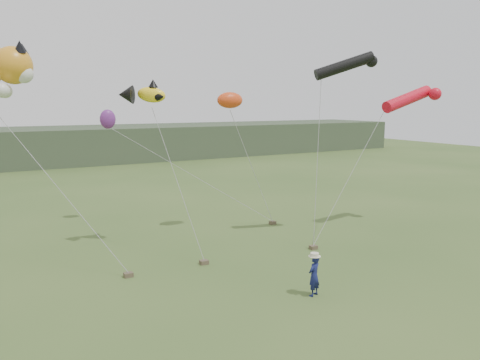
% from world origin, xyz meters
% --- Properties ---
extents(ground, '(120.00, 120.00, 0.00)m').
position_xyz_m(ground, '(0.00, 0.00, 0.00)').
color(ground, '#385123').
rests_on(ground, ground).
extents(headland, '(90.00, 13.00, 4.00)m').
position_xyz_m(headland, '(-3.11, 44.69, 1.92)').
color(headland, '#2D3D28').
rests_on(headland, ground).
extents(festival_attendant, '(0.64, 0.54, 1.51)m').
position_xyz_m(festival_attendant, '(0.37, -0.14, 0.76)').
color(festival_attendant, '#141A4E').
rests_on(festival_attendant, ground).
extents(sandbag_anchors, '(14.98, 6.56, 0.18)m').
position_xyz_m(sandbag_anchors, '(-1.64, 5.13, 0.09)').
color(sandbag_anchors, brown).
rests_on(sandbag_anchors, ground).
extents(fish_kite, '(2.35, 1.54, 1.12)m').
position_xyz_m(fish_kite, '(-3.04, 8.32, 7.27)').
color(fish_kite, yellow).
rests_on(fish_kite, ground).
extents(tube_kites, '(8.09, 1.67, 3.07)m').
position_xyz_m(tube_kites, '(9.39, 5.23, 7.76)').
color(tube_kites, black).
rests_on(tube_kites, ground).
extents(misc_kites, '(6.29, 5.71, 2.00)m').
position_xyz_m(misc_kites, '(0.01, 10.78, 6.63)').
color(misc_kites, '#DA4216').
rests_on(misc_kites, ground).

